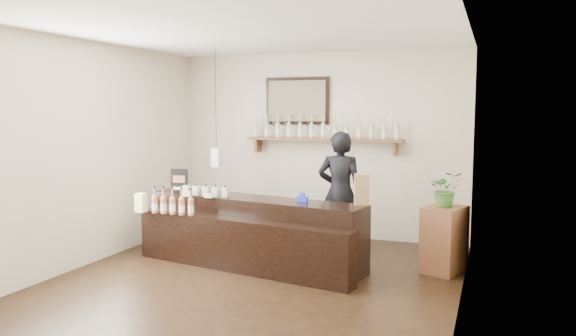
{
  "coord_description": "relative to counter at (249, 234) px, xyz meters",
  "views": [
    {
      "loc": [
        2.53,
        -5.72,
        1.95
      ],
      "look_at": [
        0.15,
        0.7,
        1.23
      ],
      "focal_mm": 35.0,
      "sensor_mm": 36.0,
      "label": 1
    }
  ],
  "objects": [
    {
      "name": "ground",
      "position": [
        0.33,
        -0.59,
        -0.39
      ],
      "size": [
        5.0,
        5.0,
        0.0
      ],
      "primitive_type": "plane",
      "color": "black",
      "rests_on": "ground"
    },
    {
      "name": "room_shell",
      "position": [
        0.33,
        -0.59,
        1.31
      ],
      "size": [
        5.0,
        5.0,
        5.0
      ],
      "color": "beige",
      "rests_on": "ground"
    },
    {
      "name": "back_wall_decor",
      "position": [
        0.19,
        1.79,
        1.36
      ],
      "size": [
        2.66,
        0.96,
        1.69
      ],
      "color": "brown",
      "rests_on": "ground"
    },
    {
      "name": "counter",
      "position": [
        0.0,
        0.0,
        0.0
      ],
      "size": [
        3.05,
        1.34,
        0.98
      ],
      "color": "black",
      "rests_on": "ground"
    },
    {
      "name": "promo_sign",
      "position": [
        -1.05,
        0.1,
        0.61
      ],
      "size": [
        0.24,
        0.05,
        0.33
      ],
      "color": "black",
      "rests_on": "counter"
    },
    {
      "name": "paper_bag",
      "position": [
        1.42,
        0.07,
        0.62
      ],
      "size": [
        0.2,
        0.17,
        0.36
      ],
      "color": "#986B49",
      "rests_on": "counter"
    },
    {
      "name": "tape_dispenser",
      "position": [
        0.69,
        0.05,
        0.49
      ],
      "size": [
        0.14,
        0.07,
        0.11
      ],
      "color": "#1B30C1",
      "rests_on": "counter"
    },
    {
      "name": "side_cabinet",
      "position": [
        2.33,
        0.54,
        0.0
      ],
      "size": [
        0.56,
        0.65,
        0.79
      ],
      "color": "brown",
      "rests_on": "ground"
    },
    {
      "name": "potted_plant",
      "position": [
        2.33,
        0.54,
        0.61
      ],
      "size": [
        0.47,
        0.43,
        0.43
      ],
      "primitive_type": "imported",
      "rotation": [
        0.0,
        0.0,
        0.29
      ],
      "color": "#3B6D2B",
      "rests_on": "side_cabinet"
    },
    {
      "name": "shopkeeper",
      "position": [
        0.92,
        0.96,
        0.55
      ],
      "size": [
        0.73,
        0.52,
        1.88
      ],
      "primitive_type": "imported",
      "rotation": [
        0.0,
        0.0,
        3.25
      ],
      "color": "black",
      "rests_on": "ground"
    }
  ]
}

